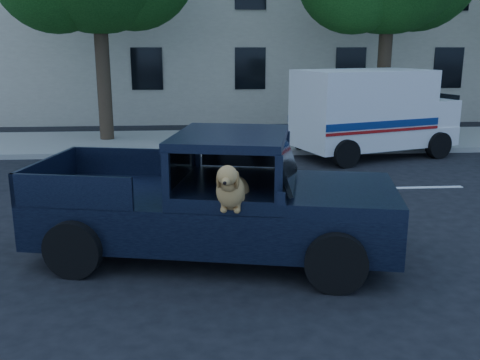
% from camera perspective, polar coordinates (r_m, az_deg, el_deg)
% --- Properties ---
extents(ground, '(120.00, 120.00, 0.00)m').
position_cam_1_polar(ground, '(8.38, 3.05, -7.37)').
color(ground, black).
rests_on(ground, ground).
extents(far_sidewalk, '(60.00, 4.00, 0.15)m').
position_cam_1_polar(far_sidewalk, '(17.22, -0.89, 4.13)').
color(far_sidewalk, gray).
rests_on(far_sidewalk, ground).
extents(lane_stripes, '(21.60, 0.14, 0.01)m').
position_cam_1_polar(lane_stripes, '(11.93, 10.50, -0.97)').
color(lane_stripes, silver).
rests_on(lane_stripes, ground).
extents(building_main, '(26.00, 6.00, 9.00)m').
position_cam_1_polar(building_main, '(24.60, 5.28, 17.43)').
color(building_main, beige).
rests_on(building_main, ground).
extents(pickup_truck, '(5.51, 3.17, 1.86)m').
position_cam_1_polar(pickup_truck, '(7.95, -3.37, -3.76)').
color(pickup_truck, black).
rests_on(pickup_truck, ground).
extents(mail_truck, '(4.84, 3.38, 2.43)m').
position_cam_1_polar(mail_truck, '(15.58, 13.79, 6.33)').
color(mail_truck, silver).
rests_on(mail_truck, ground).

